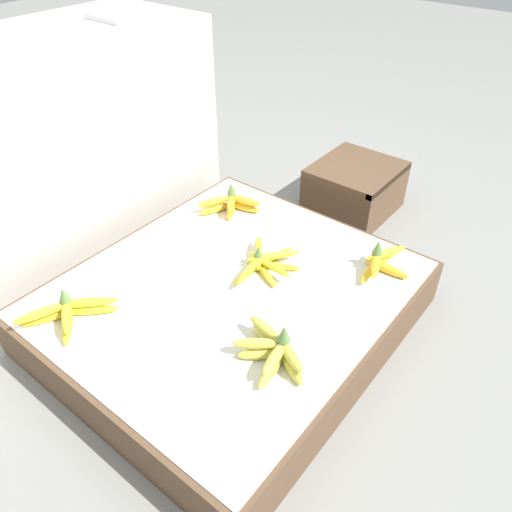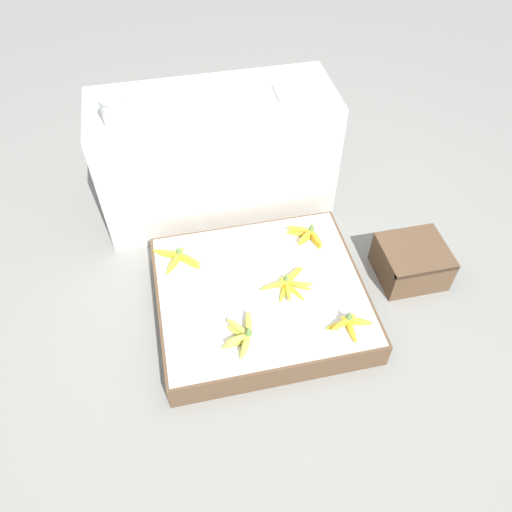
{
  "view_description": "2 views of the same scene",
  "coord_description": "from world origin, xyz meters",
  "px_view_note": "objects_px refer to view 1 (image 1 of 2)",
  "views": [
    {
      "loc": [
        -0.81,
        -0.74,
        1.12
      ],
      "look_at": [
        0.15,
        0.02,
        0.17
      ],
      "focal_mm": 35.0,
      "sensor_mm": 36.0,
      "label": 1
    },
    {
      "loc": [
        -0.33,
        -1.43,
        2.08
      ],
      "look_at": [
        -0.01,
        0.06,
        0.33
      ],
      "focal_mm": 35.0,
      "sensor_mm": 36.0,
      "label": 2
    }
  ],
  "objects_px": {
    "banana_bunch_front_midleft": "(273,350)",
    "foam_tray_white": "(130,13)",
    "wooden_crate": "(355,188)",
    "banana_bunch_front_right": "(380,261)",
    "banana_bunch_back_right": "(230,204)",
    "banana_bunch_middle_midright": "(263,261)",
    "banana_bunch_back_left": "(68,312)"
  },
  "relations": [
    {
      "from": "banana_bunch_front_midleft",
      "to": "banana_bunch_front_right",
      "type": "distance_m",
      "value": 0.49
    },
    {
      "from": "wooden_crate",
      "to": "banana_bunch_front_midleft",
      "type": "xyz_separation_m",
      "value": [
        -0.96,
        -0.3,
        0.09
      ]
    },
    {
      "from": "banana_bunch_back_left",
      "to": "banana_bunch_back_right",
      "type": "relative_size",
      "value": 1.33
    },
    {
      "from": "banana_bunch_middle_midright",
      "to": "banana_bunch_back_right",
      "type": "distance_m",
      "value": 0.34
    },
    {
      "from": "banana_bunch_back_right",
      "to": "foam_tray_white",
      "type": "bearing_deg",
      "value": 83.32
    },
    {
      "from": "wooden_crate",
      "to": "banana_bunch_front_midleft",
      "type": "relative_size",
      "value": 1.47
    },
    {
      "from": "banana_bunch_middle_midright",
      "to": "foam_tray_white",
      "type": "xyz_separation_m",
      "value": [
        0.23,
        0.76,
        0.56
      ]
    },
    {
      "from": "wooden_crate",
      "to": "banana_bunch_back_right",
      "type": "bearing_deg",
      "value": 156.23
    },
    {
      "from": "wooden_crate",
      "to": "foam_tray_white",
      "type": "bearing_deg",
      "value": 123.0
    },
    {
      "from": "banana_bunch_front_right",
      "to": "banana_bunch_middle_midright",
      "type": "height_order",
      "value": "banana_bunch_front_right"
    },
    {
      "from": "banana_bunch_back_right",
      "to": "foam_tray_white",
      "type": "height_order",
      "value": "foam_tray_white"
    },
    {
      "from": "banana_bunch_back_right",
      "to": "foam_tray_white",
      "type": "distance_m",
      "value": 0.73
    },
    {
      "from": "banana_bunch_front_midleft",
      "to": "banana_bunch_front_right",
      "type": "bearing_deg",
      "value": -4.76
    },
    {
      "from": "foam_tray_white",
      "to": "banana_bunch_middle_midright",
      "type": "bearing_deg",
      "value": -107.1
    },
    {
      "from": "banana_bunch_front_midleft",
      "to": "foam_tray_white",
      "type": "distance_m",
      "value": 1.25
    },
    {
      "from": "banana_bunch_front_midleft",
      "to": "foam_tray_white",
      "type": "relative_size",
      "value": 0.9
    },
    {
      "from": "wooden_crate",
      "to": "banana_bunch_middle_midright",
      "type": "distance_m",
      "value": 0.69
    },
    {
      "from": "foam_tray_white",
      "to": "banana_bunch_front_midleft",
      "type": "bearing_deg",
      "value": -116.84
    },
    {
      "from": "banana_bunch_front_midleft",
      "to": "banana_bunch_front_right",
      "type": "xyz_separation_m",
      "value": [
        0.49,
        -0.04,
        -0.0
      ]
    },
    {
      "from": "banana_bunch_front_right",
      "to": "banana_bunch_back_right",
      "type": "bearing_deg",
      "value": 93.47
    },
    {
      "from": "banana_bunch_back_left",
      "to": "foam_tray_white",
      "type": "relative_size",
      "value": 0.97
    },
    {
      "from": "banana_bunch_back_left",
      "to": "banana_bunch_back_right",
      "type": "height_order",
      "value": "banana_bunch_back_right"
    },
    {
      "from": "wooden_crate",
      "to": "banana_bunch_front_right",
      "type": "relative_size",
      "value": 1.53
    },
    {
      "from": "banana_bunch_front_midleft",
      "to": "banana_bunch_back_right",
      "type": "height_order",
      "value": "banana_bunch_front_midleft"
    },
    {
      "from": "wooden_crate",
      "to": "banana_bunch_back_right",
      "type": "xyz_separation_m",
      "value": [
        -0.51,
        0.22,
        0.09
      ]
    },
    {
      "from": "wooden_crate",
      "to": "banana_bunch_back_left",
      "type": "xyz_separation_m",
      "value": [
        -1.19,
        0.21,
        0.09
      ]
    },
    {
      "from": "banana_bunch_back_right",
      "to": "wooden_crate",
      "type": "bearing_deg",
      "value": -23.77
    },
    {
      "from": "banana_bunch_front_right",
      "to": "banana_bunch_middle_midright",
      "type": "relative_size",
      "value": 0.81
    },
    {
      "from": "banana_bunch_middle_midright",
      "to": "foam_tray_white",
      "type": "distance_m",
      "value": 0.97
    },
    {
      "from": "banana_bunch_back_left",
      "to": "foam_tray_white",
      "type": "xyz_separation_m",
      "value": [
        0.74,
        0.49,
        0.55
      ]
    },
    {
      "from": "banana_bunch_front_midleft",
      "to": "banana_bunch_back_left",
      "type": "distance_m",
      "value": 0.56
    },
    {
      "from": "banana_bunch_front_right",
      "to": "banana_bunch_middle_midright",
      "type": "distance_m",
      "value": 0.35
    }
  ]
}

